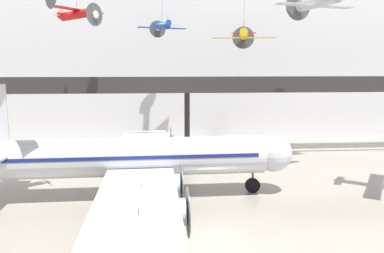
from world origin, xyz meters
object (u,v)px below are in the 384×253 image
(suspended_plane_silver_racer, at_px, (318,2))
(suspended_plane_red_highwing, at_px, (77,14))
(airliner_silver_main, at_px, (130,158))
(suspended_plane_yellow_lowwing, at_px, (244,35))
(suspended_plane_blue_trainer, at_px, (163,26))

(suspended_plane_silver_racer, height_order, suspended_plane_red_highwing, suspended_plane_silver_racer)
(airliner_silver_main, xyz_separation_m, suspended_plane_silver_racer, (18.90, 8.04, 14.17))
(suspended_plane_yellow_lowwing, relative_size, suspended_plane_blue_trainer, 1.20)
(airliner_silver_main, relative_size, suspended_plane_blue_trainer, 4.28)
(suspended_plane_silver_racer, bearing_deg, suspended_plane_yellow_lowwing, 15.33)
(suspended_plane_blue_trainer, bearing_deg, suspended_plane_silver_racer, -144.22)
(suspended_plane_silver_racer, bearing_deg, airliner_silver_main, 96.87)
(airliner_silver_main, distance_m, suspended_plane_yellow_lowwing, 24.67)
(airliner_silver_main, relative_size, suspended_plane_yellow_lowwing, 3.57)
(suspended_plane_red_highwing, bearing_deg, suspended_plane_silver_racer, 28.62)
(suspended_plane_yellow_lowwing, height_order, suspended_plane_blue_trainer, suspended_plane_blue_trainer)
(airliner_silver_main, height_order, suspended_plane_blue_trainer, suspended_plane_blue_trainer)
(airliner_silver_main, bearing_deg, suspended_plane_yellow_lowwing, 51.40)
(airliner_silver_main, xyz_separation_m, suspended_plane_red_highwing, (-6.01, 10.07, 12.99))
(suspended_plane_blue_trainer, bearing_deg, suspended_plane_yellow_lowwing, -122.37)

